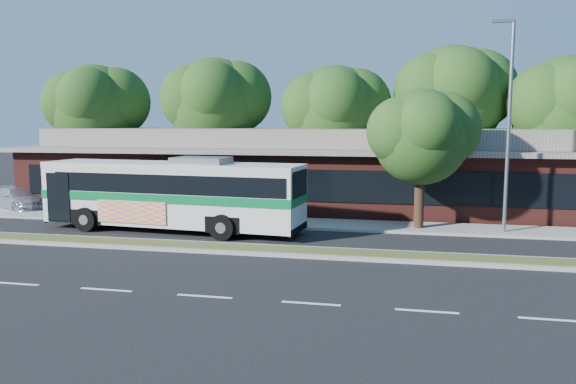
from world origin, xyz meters
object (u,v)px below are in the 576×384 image
at_px(transit_bus, 173,190).
at_px(sedan, 17,198).
at_px(lamp_post, 508,120).
at_px(sidewalk_tree, 428,135).

xyz_separation_m(transit_bus, sedan, (-11.05, 4.06, -1.23)).
relative_size(lamp_post, sedan, 2.13).
xyz_separation_m(sedan, sidewalk_tree, (22.04, -1.50, 3.65)).
bearing_deg(transit_bus, sidewalk_tree, 18.11).
height_order(transit_bus, sidewalk_tree, sidewalk_tree).
relative_size(transit_bus, sedan, 2.82).
bearing_deg(lamp_post, transit_bus, -170.98).
height_order(sedan, sidewalk_tree, sidewalk_tree).
distance_m(transit_bus, sidewalk_tree, 11.54).
relative_size(sedan, sidewalk_tree, 0.68).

